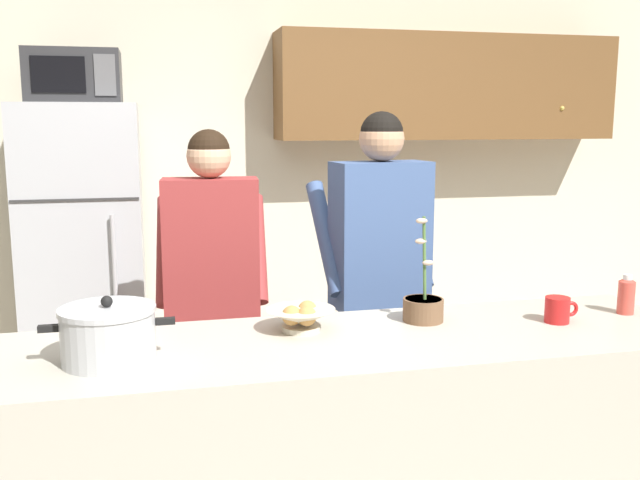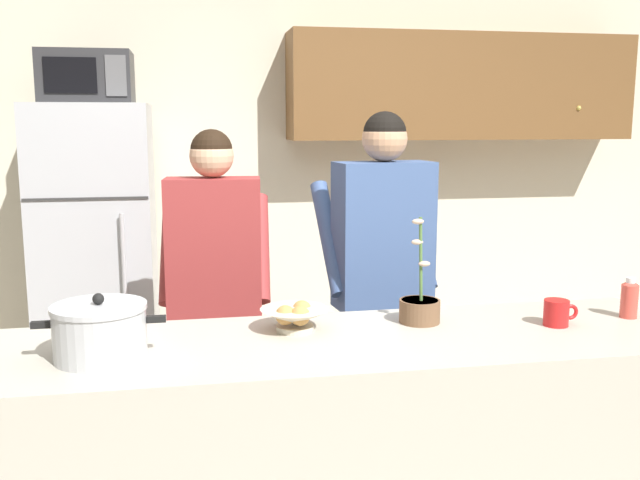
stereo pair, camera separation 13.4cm
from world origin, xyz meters
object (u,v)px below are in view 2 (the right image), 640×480
at_px(refrigerator, 97,260).
at_px(bottle_near_edge, 629,298).
at_px(bread_bowl, 295,317).
at_px(potted_orchid, 420,307).
at_px(person_near_pot, 215,269).
at_px(person_by_sink, 382,254).
at_px(microwave, 87,77).
at_px(cooking_pot, 100,331).
at_px(coffee_mug, 557,313).

xyz_separation_m(refrigerator, bottle_near_edge, (2.14, -1.79, 0.12)).
bearing_deg(refrigerator, bread_bowl, -63.04).
height_order(refrigerator, potted_orchid, refrigerator).
xyz_separation_m(person_near_pot, bread_bowl, (0.25, -0.71, -0.04)).
distance_m(person_by_sink, bottle_near_edge, 1.04).
height_order(microwave, bread_bowl, microwave).
distance_m(person_near_pot, person_by_sink, 0.75).
bearing_deg(bread_bowl, refrigerator, 116.96).
bearing_deg(person_by_sink, microwave, 141.75).
bearing_deg(cooking_pot, bottle_near_edge, 3.39).
height_order(person_near_pot, person_by_sink, person_by_sink).
bearing_deg(bottle_near_edge, potted_orchid, 173.94).
bearing_deg(coffee_mug, person_near_pot, 145.70).
distance_m(refrigerator, bottle_near_edge, 2.79).
bearing_deg(microwave, person_by_sink, -38.25).
xyz_separation_m(bottle_near_edge, potted_orchid, (-0.80, 0.08, -0.02)).
height_order(coffee_mug, potted_orchid, potted_orchid).
bearing_deg(coffee_mug, bottle_near_edge, 8.26).
height_order(bottle_near_edge, potted_orchid, potted_orchid).
xyz_separation_m(microwave, person_near_pot, (0.62, -1.00, -0.88)).
xyz_separation_m(refrigerator, person_by_sink, (1.37, -1.10, 0.19)).
distance_m(person_by_sink, coffee_mug, 0.87).
relative_size(bottle_near_edge, potted_orchid, 0.39).
bearing_deg(person_near_pot, refrigerator, 121.52).
height_order(refrigerator, cooking_pot, refrigerator).
xyz_separation_m(refrigerator, microwave, (0.00, -0.02, 1.01)).
relative_size(coffee_mug, bread_bowl, 0.53).
bearing_deg(bottle_near_edge, microwave, 140.47).
xyz_separation_m(person_by_sink, bread_bowl, (-0.49, -0.62, -0.09)).
xyz_separation_m(cooking_pot, coffee_mug, (1.58, 0.07, -0.04)).
xyz_separation_m(refrigerator, potted_orchid, (1.34, -1.70, 0.11)).
relative_size(cooking_pot, coffee_mug, 3.09).
xyz_separation_m(person_by_sink, cooking_pot, (-1.13, -0.80, -0.06)).
bearing_deg(coffee_mug, refrigerator, 134.78).
distance_m(person_near_pot, bread_bowl, 0.75).
relative_size(refrigerator, bottle_near_edge, 11.35).
height_order(person_near_pot, bottle_near_edge, person_near_pot).
distance_m(bottle_near_edge, potted_orchid, 0.80).
relative_size(bread_bowl, potted_orchid, 0.63).
distance_m(person_by_sink, bread_bowl, 0.80).
bearing_deg(bread_bowl, coffee_mug, -6.63).
xyz_separation_m(coffee_mug, bread_bowl, (-0.94, 0.11, 0.00)).
relative_size(coffee_mug, potted_orchid, 0.34).
height_order(person_by_sink, cooking_pot, person_by_sink).
height_order(cooking_pot, coffee_mug, cooking_pot).
xyz_separation_m(bread_bowl, potted_orchid, (0.47, 0.02, 0.01)).
relative_size(microwave, person_by_sink, 0.28).
bearing_deg(person_by_sink, bread_bowl, -128.21).
xyz_separation_m(microwave, bottle_near_edge, (2.14, -1.77, -0.89)).
xyz_separation_m(person_near_pot, coffee_mug, (1.20, -0.82, -0.04)).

